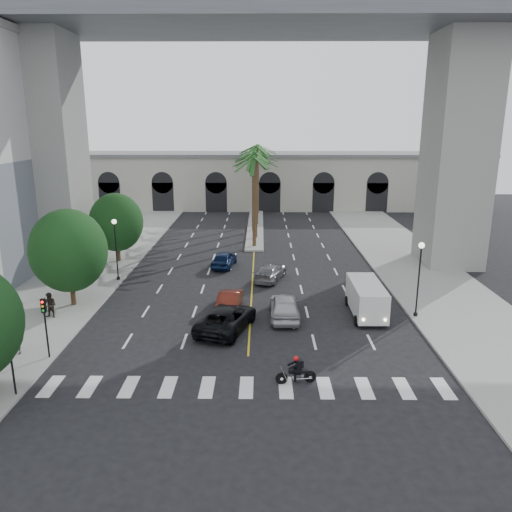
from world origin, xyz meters
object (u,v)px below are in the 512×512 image
Objects in this scene: traffic_signal_near at (10,350)px; car_c at (226,318)px; traffic_signal_far at (45,318)px; motorcycle_rider at (297,371)px; car_a at (284,306)px; car_d at (270,272)px; car_b at (230,300)px; pedestrian_b at (50,305)px; cargo_van at (366,298)px; car_e at (224,259)px; pedestrian_a at (16,339)px; lamp_post_left_far at (116,244)px; lamp_post_right at (419,273)px.

car_c is at bearing 40.29° from traffic_signal_near.
traffic_signal_far is 14.25m from motorcycle_rider.
car_a is 8.60m from car_d.
traffic_signal_far is at bearing 41.78° from car_c.
pedestrian_b is at bearing 13.45° from car_b.
cargo_van is (9.56, 2.64, 0.49)m from car_c.
cargo_van is at bearing 140.84° from car_e.
traffic_signal_far is at bearing 90.00° from traffic_signal_near.
cargo_van is (5.45, 9.47, 0.59)m from motorcycle_rider.
motorcycle_rider is at bearing -14.77° from pedestrian_b.
lamp_post_left_far is at bearing 95.55° from pedestrian_a.
lamp_post_right is at bearing -19.33° from lamp_post_left_far.
pedestrian_b reaches higher than car_b.
car_a is (13.64, 6.40, -1.66)m from traffic_signal_far.
lamp_post_left_far is at bearing -29.71° from car_b.
car_d is 0.86× the size of cargo_van.
traffic_signal_far is at bearing -164.02° from lamp_post_right.
lamp_post_right reaches higher than cargo_van.
lamp_post_left_far is at bearing 159.04° from cargo_van.
car_b is 0.93× the size of car_d.
lamp_post_right is at bearing 147.53° from car_e.
pedestrian_b is at bearing 59.14° from car_e.
motorcycle_rider is at bearing -50.55° from lamp_post_left_far.
pedestrian_a is (-15.65, -5.98, 0.22)m from car_a.
car_c reaches higher than car_b.
car_c is 14.69m from car_e.
car_c is 12.44m from pedestrian_a.
traffic_signal_far is 1.72× the size of motorcycle_rider.
lamp_post_right is at bearing 15.98° from traffic_signal_far.
cargo_van is (9.56, -1.11, 0.57)m from car_b.
pedestrian_a reaches higher than car_e.
lamp_post_left_far is at bearing 121.83° from motorcycle_rider.
car_d is 20.76m from pedestrian_a.
pedestrian_b is (-16.20, 8.43, 0.34)m from motorcycle_rider.
pedestrian_a is at bearing 114.49° from traffic_signal_near.
pedestrian_a is at bearing 168.11° from traffic_signal_far.
car_a is 13.52m from car_e.
traffic_signal_far reaches higher than car_b.
car_d is 2.64× the size of pedestrian_b.
traffic_signal_far is at bearing -160.00° from cargo_van.
car_b is at bearing 46.15° from pedestrian_a.
car_c is 3.24× the size of pedestrian_b.
car_d is at bearing 145.50° from car_e.
pedestrian_a is at bearing 69.17° from car_e.
pedestrian_b is (-24.99, -0.60, -2.19)m from lamp_post_right.
traffic_signal_near is 10.27m from pedestrian_b.
cargo_van is (-3.34, 0.45, -1.94)m from lamp_post_right.
pedestrian_b is at bearing 144.89° from motorcycle_rider.
car_c is at bearing 31.49° from pedestrian_a.
lamp_post_right is 13.27m from car_d.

